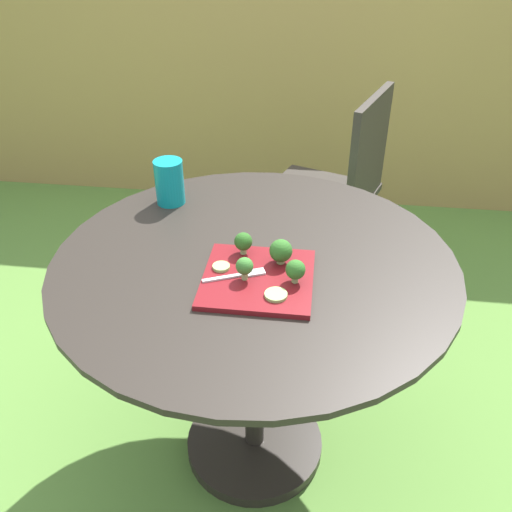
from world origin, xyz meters
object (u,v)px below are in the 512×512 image
at_px(patio_chair, 340,181).
at_px(drinking_glass, 170,184).
at_px(salad_plate, 258,279).
at_px(fork, 240,275).

height_order(patio_chair, drinking_glass, patio_chair).
xyz_separation_m(salad_plate, drinking_glass, (-0.31, 0.37, 0.05)).
distance_m(patio_chair, fork, 1.11).
relative_size(drinking_glass, fork, 0.90).
bearing_deg(patio_chair, salad_plate, -101.51).
bearing_deg(patio_chair, drinking_glass, -127.53).
xyz_separation_m(patio_chair, fork, (-0.26, -1.05, 0.24)).
bearing_deg(drinking_glass, patio_chair, 52.47).
bearing_deg(patio_chair, fork, -103.69).
distance_m(patio_chair, drinking_glass, 0.90).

